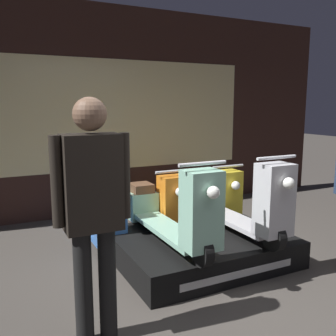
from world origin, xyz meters
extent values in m
plane|color=#423D38|center=(0.00, 0.00, 0.00)|extent=(30.00, 30.00, 0.00)
cube|color=#331E19|center=(0.00, 3.19, 1.60)|extent=(7.98, 0.08, 3.20)
cube|color=beige|center=(0.00, 3.14, 1.55)|extent=(4.39, 0.01, 1.70)
cube|color=black|center=(0.16, 0.90, 0.15)|extent=(1.83, 1.46, 0.29)
cube|color=silver|center=(0.16, 0.17, 0.13)|extent=(1.28, 0.01, 0.07)
cylinder|color=black|center=(-0.26, 0.18, 0.43)|extent=(0.09, 0.28, 0.28)
cylinder|color=black|center=(-0.26, 1.62, 0.43)|extent=(0.09, 0.28, 0.28)
cube|color=#8EC6AD|center=(-0.26, 0.90, 0.42)|extent=(0.31, 1.36, 0.05)
cube|color=#8EC6AD|center=(-0.26, 0.20, 0.80)|extent=(0.32, 0.26, 0.71)
cube|color=#8EC6AD|center=(-0.26, 1.60, 0.51)|extent=(0.34, 0.30, 0.33)
cube|color=brown|center=(-0.26, 1.59, 0.72)|extent=(0.25, 0.27, 0.10)
cylinder|color=silver|center=(-0.26, 0.19, 1.22)|extent=(0.46, 0.03, 0.03)
sphere|color=white|center=(-0.26, 0.02, 1.00)|extent=(0.11, 0.11, 0.11)
cylinder|color=black|center=(0.57, 0.18, 0.43)|extent=(0.09, 0.28, 0.28)
cylinder|color=black|center=(0.57, 1.62, 0.43)|extent=(0.09, 0.28, 0.28)
cube|color=#BCBCC1|center=(0.57, 0.90, 0.42)|extent=(0.31, 1.36, 0.05)
cube|color=#BCBCC1|center=(0.57, 0.20, 0.80)|extent=(0.32, 0.26, 0.71)
cube|color=#BCBCC1|center=(0.57, 1.60, 0.51)|extent=(0.34, 0.30, 0.33)
cube|color=brown|center=(0.57, 1.59, 0.72)|extent=(0.25, 0.27, 0.10)
cylinder|color=silver|center=(0.57, 0.19, 1.22)|extent=(0.46, 0.03, 0.03)
sphere|color=white|center=(0.57, 0.02, 1.00)|extent=(0.11, 0.11, 0.11)
cylinder|color=black|center=(-0.71, 1.39, 0.14)|extent=(0.09, 0.28, 0.28)
cylinder|color=black|center=(-0.71, 2.84, 0.14)|extent=(0.09, 0.28, 0.28)
cube|color=#386BBC|center=(-0.71, 2.12, 0.13)|extent=(0.31, 1.36, 0.05)
cube|color=#386BBC|center=(-0.71, 1.42, 0.51)|extent=(0.32, 0.26, 0.71)
cube|color=#386BBC|center=(-0.71, 2.82, 0.22)|extent=(0.34, 0.30, 0.33)
cube|color=brown|center=(-0.71, 2.81, 0.43)|extent=(0.25, 0.27, 0.10)
cylinder|color=silver|center=(-0.71, 1.41, 0.93)|extent=(0.46, 0.03, 0.03)
sphere|color=white|center=(-0.71, 1.23, 0.71)|extent=(0.11, 0.11, 0.11)
cylinder|color=black|center=(0.08, 1.39, 0.14)|extent=(0.09, 0.28, 0.28)
cylinder|color=black|center=(0.08, 2.84, 0.14)|extent=(0.09, 0.28, 0.28)
cube|color=orange|center=(0.08, 2.12, 0.13)|extent=(0.31, 1.36, 0.05)
cube|color=orange|center=(0.08, 1.42, 0.51)|extent=(0.32, 0.26, 0.71)
cube|color=orange|center=(0.08, 2.82, 0.22)|extent=(0.34, 0.30, 0.33)
cube|color=brown|center=(0.08, 2.81, 0.43)|extent=(0.25, 0.27, 0.10)
cylinder|color=silver|center=(0.08, 1.41, 0.93)|extent=(0.46, 0.03, 0.03)
sphere|color=white|center=(0.08, 1.23, 0.71)|extent=(0.11, 0.11, 0.11)
cylinder|color=black|center=(0.88, 1.39, 0.14)|extent=(0.09, 0.28, 0.28)
cylinder|color=black|center=(0.88, 2.84, 0.14)|extent=(0.09, 0.28, 0.28)
cube|color=yellow|center=(0.88, 2.12, 0.13)|extent=(0.31, 1.36, 0.05)
cube|color=yellow|center=(0.88, 1.42, 0.51)|extent=(0.32, 0.26, 0.71)
cube|color=yellow|center=(0.88, 2.82, 0.22)|extent=(0.34, 0.30, 0.33)
cube|color=brown|center=(0.88, 2.81, 0.43)|extent=(0.25, 0.27, 0.10)
cylinder|color=silver|center=(0.88, 1.41, 0.93)|extent=(0.46, 0.03, 0.03)
sphere|color=white|center=(0.88, 1.23, 0.71)|extent=(0.11, 0.11, 0.11)
cylinder|color=black|center=(-1.36, -0.01, 0.43)|extent=(0.13, 0.13, 0.85)
cylinder|color=black|center=(-1.18, -0.01, 0.43)|extent=(0.13, 0.13, 0.85)
cube|color=black|center=(-1.27, -0.01, 1.19)|extent=(0.39, 0.22, 0.67)
cylinder|color=black|center=(-1.51, -0.01, 1.21)|extent=(0.08, 0.08, 0.62)
cylinder|color=black|center=(-1.03, -0.01, 1.21)|extent=(0.08, 0.08, 0.62)
sphere|color=brown|center=(-1.27, -0.01, 1.66)|extent=(0.23, 0.23, 0.23)
camera|label=1|loc=(-1.92, -2.51, 1.72)|focal=40.00mm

